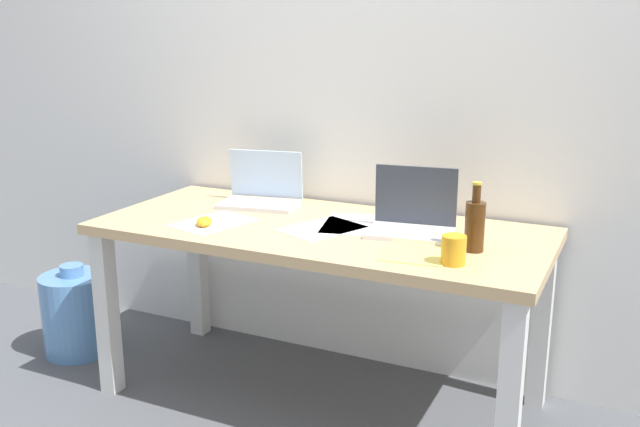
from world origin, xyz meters
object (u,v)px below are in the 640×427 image
object	(u,v)px
desk	(320,250)
laptop_left	(261,193)
laptop_right	(412,219)
beer_bottle	(475,224)
computer_mouse	(204,222)
water_cooler_jug	(76,313)
coffee_mug	(454,250)

from	to	relation	value
desk	laptop_left	distance (m)	0.44
laptop_right	beer_bottle	world-z (taller)	same
desk	computer_mouse	xyz separation A→B (m)	(-0.40, -0.18, 0.11)
laptop_right	water_cooler_jug	xyz separation A→B (m)	(-1.54, -0.16, -0.59)
desk	laptop_left	world-z (taller)	laptop_left
computer_mouse	desk	bearing A→B (deg)	-2.79
computer_mouse	coffee_mug	world-z (taller)	coffee_mug
laptop_left	coffee_mug	size ratio (longest dim) A/B	3.76
beer_bottle	laptop_right	bearing A→B (deg)	155.82
computer_mouse	coffee_mug	size ratio (longest dim) A/B	1.05
laptop_left	desk	bearing A→B (deg)	-28.22
laptop_left	computer_mouse	size ratio (longest dim) A/B	3.57
coffee_mug	water_cooler_jug	size ratio (longest dim) A/B	0.23
laptop_right	beer_bottle	bearing A→B (deg)	-24.18
desk	water_cooler_jug	distance (m)	1.27
laptop_left	laptop_right	bearing A→B (deg)	-10.73
beer_bottle	computer_mouse	size ratio (longest dim) A/B	2.39
laptop_right	water_cooler_jug	world-z (taller)	laptop_right
laptop_left	beer_bottle	xyz separation A→B (m)	(0.97, -0.25, 0.04)
laptop_right	computer_mouse	distance (m)	0.79
computer_mouse	coffee_mug	bearing A→B (deg)	-29.46
desk	water_cooler_jug	xyz separation A→B (m)	(-1.19, -0.10, -0.44)
beer_bottle	coffee_mug	bearing A→B (deg)	-99.13
desk	computer_mouse	size ratio (longest dim) A/B	17.21
laptop_right	coffee_mug	size ratio (longest dim) A/B	3.49
desk	coffee_mug	xyz separation A→B (m)	(0.58, -0.22, 0.14)
beer_bottle	laptop_left	bearing A→B (deg)	165.52
computer_mouse	coffee_mug	distance (m)	0.98
beer_bottle	water_cooler_jug	xyz separation A→B (m)	(-1.79, -0.05, -0.63)
beer_bottle	computer_mouse	bearing A→B (deg)	-172.51
desk	coffee_mug	world-z (taller)	coffee_mug
laptop_left	water_cooler_jug	xyz separation A→B (m)	(-0.82, -0.30, -0.58)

